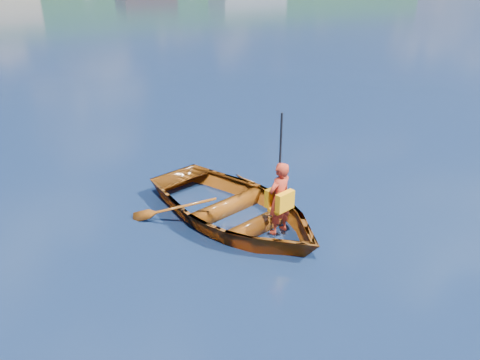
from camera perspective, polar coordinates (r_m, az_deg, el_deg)
ground at (r=8.06m, az=-1.99°, el=-5.18°), size 600.00×600.00×0.00m
rowboat at (r=8.02m, az=-0.76°, el=-3.45°), size 3.55×4.26×0.76m
child_paddler at (r=7.33m, az=4.82°, el=-2.25°), size 0.50×0.42×1.92m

